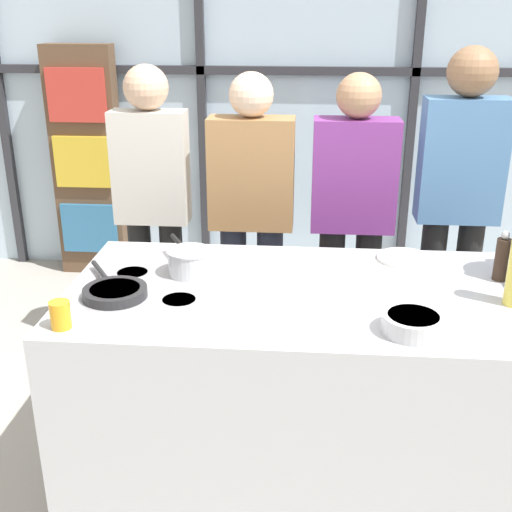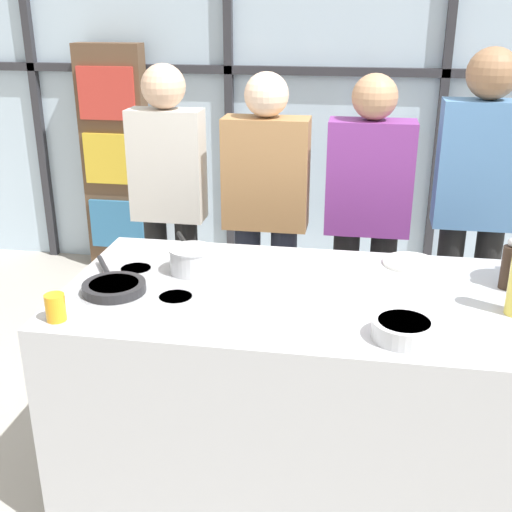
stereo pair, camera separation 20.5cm
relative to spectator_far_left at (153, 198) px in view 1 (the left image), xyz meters
name	(u,v)px [view 1 (the left image)]	position (x,y,z in m)	size (l,w,h in m)	color
ground_plane	(293,476)	(0.83, -1.03, -0.98)	(18.00, 18.00, 0.00)	#ADA89E
back_window_wall	(306,89)	(0.83, 1.45, 0.42)	(6.40, 0.10, 2.80)	silver
bookshelf	(87,164)	(-0.81, 1.26, -0.12)	(0.51, 0.19, 1.73)	brown
demo_island	(294,389)	(0.83, -1.04, -0.52)	(1.84, 0.98, 0.92)	#B7BABF
spectator_far_left	(153,198)	(0.00, 0.00, 0.00)	(0.40, 0.24, 1.70)	black
spectator_center_left	(251,208)	(0.55, 0.00, -0.04)	(0.46, 0.23, 1.66)	#232838
spectator_center_right	(352,210)	(1.10, 0.00, -0.04)	(0.45, 0.23, 1.67)	black
spectator_far_right	(458,195)	(1.65, 0.00, 0.06)	(0.43, 0.25, 1.80)	black
frying_pan	(115,291)	(0.12, -1.15, -0.04)	(0.31, 0.40, 0.04)	#232326
saucepan	(190,261)	(0.37, -0.91, 0.00)	(0.22, 0.33, 0.11)	silver
white_plate	(404,258)	(1.29, -0.67, -0.05)	(0.24, 0.24, 0.01)	white
mixing_bowl	(413,323)	(1.23, -1.36, -0.02)	(0.22, 0.22, 0.07)	silver
pepper_grinder	(502,258)	(1.66, -0.86, 0.04)	(0.06, 0.06, 0.21)	#332319
juice_glass_near	(60,315)	(0.01, -1.42, -0.01)	(0.07, 0.07, 0.10)	orange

